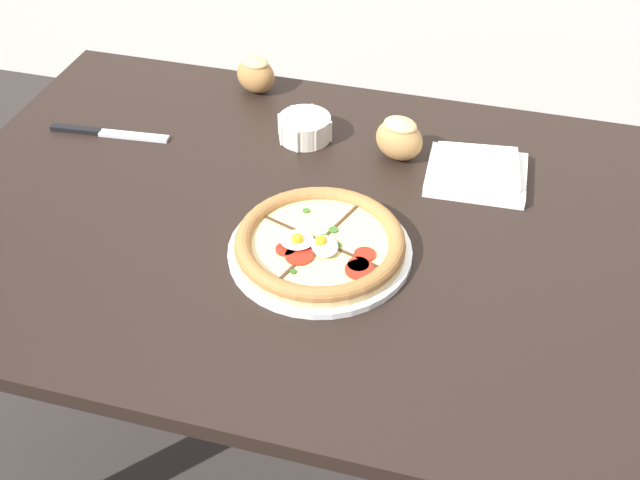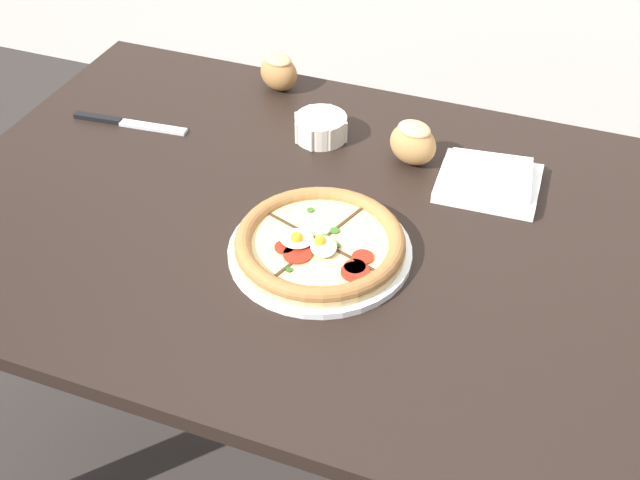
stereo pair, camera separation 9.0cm
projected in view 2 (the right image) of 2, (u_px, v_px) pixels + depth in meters
The scene contains 8 objects.
ground_plane at pixel (298, 462), 1.90m from camera, with size 12.00×12.00×0.00m, color #2D2826.
dining_table at pixel (291, 255), 1.48m from camera, with size 1.27×0.93×0.76m.
pizza at pixel (320, 245), 1.31m from camera, with size 0.30×0.30×0.05m.
ramekin_bowl at pixel (321, 127), 1.57m from camera, with size 0.11×0.11×0.05m.
napkin_folded at pixel (489, 180), 1.45m from camera, with size 0.19×0.16×0.04m.
bread_piece_near at pixel (279, 71), 1.71m from camera, with size 0.11×0.09×0.08m.
bread_piece_mid at pixel (413, 142), 1.50m from camera, with size 0.11×0.10×0.08m.
knife_main at pixel (128, 123), 1.62m from camera, with size 0.24×0.04×0.01m.
Camera 2 is at (0.44, -1.02, 1.64)m, focal length 45.00 mm.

